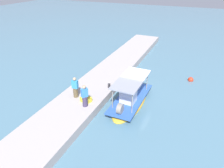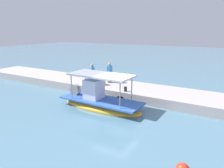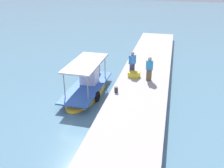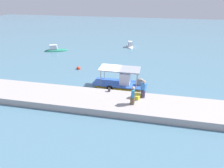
{
  "view_description": "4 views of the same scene",
  "coord_description": "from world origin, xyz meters",
  "px_view_note": "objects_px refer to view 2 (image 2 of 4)",
  "views": [
    {
      "loc": [
        15.71,
        4.43,
        9.84
      ],
      "look_at": [
        0.61,
        -2.14,
        1.12
      ],
      "focal_mm": 33.8,
      "sensor_mm": 36.0,
      "label": 1
    },
    {
      "loc": [
        -6.48,
        11.48,
        5.26
      ],
      "look_at": [
        1.79,
        -2.46,
        1.11
      ],
      "focal_mm": 34.03,
      "sensor_mm": 36.0,
      "label": 2
    },
    {
      "loc": [
        -14.14,
        -5.72,
        8.2
      ],
      "look_at": [
        1.31,
        -1.98,
        0.91
      ],
      "focal_mm": 40.66,
      "sensor_mm": 36.0,
      "label": 3
    },
    {
      "loc": [
        3.99,
        -18.26,
        9.9
      ],
      "look_at": [
        0.75,
        -1.75,
        1.2
      ],
      "focal_mm": 29.15,
      "sensor_mm": 36.0,
      "label": 4
    }
  ],
  "objects_px": {
    "main_fishing_boat": "(100,101)",
    "fisherman_by_crate": "(110,73)",
    "mooring_bollard": "(125,89)",
    "fisherman_near_bollard": "(92,75)",
    "cargo_crate": "(100,82)"
  },
  "relations": [
    {
      "from": "mooring_bollard",
      "to": "fisherman_by_crate",
      "type": "bearing_deg",
      "value": -36.39
    },
    {
      "from": "main_fishing_boat",
      "to": "fisherman_by_crate",
      "type": "bearing_deg",
      "value": -67.42
    },
    {
      "from": "main_fishing_boat",
      "to": "fisherman_by_crate",
      "type": "height_order",
      "value": "fisherman_by_crate"
    },
    {
      "from": "mooring_bollard",
      "to": "cargo_crate",
      "type": "xyz_separation_m",
      "value": [
        2.85,
        -0.74,
        0.01
      ]
    },
    {
      "from": "main_fishing_boat",
      "to": "mooring_bollard",
      "type": "bearing_deg",
      "value": -109.58
    },
    {
      "from": "main_fishing_boat",
      "to": "mooring_bollard",
      "type": "relative_size",
      "value": 16.47
    },
    {
      "from": "main_fishing_boat",
      "to": "fisherman_near_bollard",
      "type": "height_order",
      "value": "fisherman_near_bollard"
    },
    {
      "from": "mooring_bollard",
      "to": "fisherman_near_bollard",
      "type": "bearing_deg",
      "value": -8.03
    },
    {
      "from": "main_fishing_boat",
      "to": "cargo_crate",
      "type": "height_order",
      "value": "main_fishing_boat"
    },
    {
      "from": "fisherman_near_bollard",
      "to": "cargo_crate",
      "type": "bearing_deg",
      "value": -156.1
    },
    {
      "from": "fisherman_by_crate",
      "to": "cargo_crate",
      "type": "distance_m",
      "value": 1.33
    },
    {
      "from": "cargo_crate",
      "to": "main_fishing_boat",
      "type": "bearing_deg",
      "value": 123.93
    },
    {
      "from": "main_fishing_boat",
      "to": "fisherman_by_crate",
      "type": "xyz_separation_m",
      "value": [
        1.73,
        -4.17,
        1.08
      ]
    },
    {
      "from": "mooring_bollard",
      "to": "cargo_crate",
      "type": "relative_size",
      "value": 0.48
    },
    {
      "from": "main_fishing_boat",
      "to": "cargo_crate",
      "type": "bearing_deg",
      "value": -56.07
    }
  ]
}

